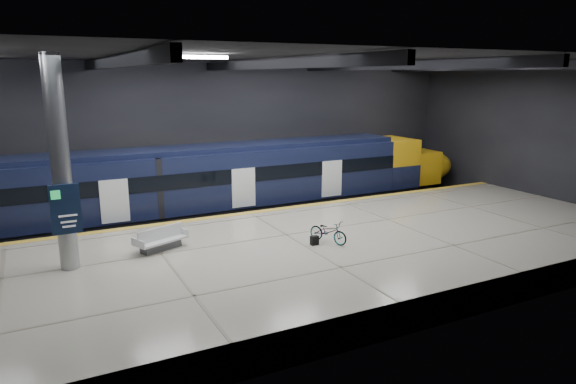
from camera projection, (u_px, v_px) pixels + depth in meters
ground at (276, 253)px, 21.58m from camera, size 30.00×30.00×0.00m
room_shell at (275, 116)px, 20.31m from camera, size 30.10×16.10×8.05m
platform at (305, 259)px, 19.29m from camera, size 30.00×11.00×1.10m
safety_strip at (250, 213)px, 23.73m from camera, size 30.00×0.40×0.01m
rails at (230, 219)px, 26.35m from camera, size 30.00×1.52×0.16m
train at (210, 184)px, 25.47m from camera, size 29.40×2.84×3.79m
bench at (161, 242)px, 18.65m from camera, size 2.09×1.45×0.85m
bicycle at (328, 231)px, 19.41m from camera, size 1.20×1.74×0.87m
pannier_bag at (314, 240)px, 19.20m from camera, size 0.30×0.19×0.35m
info_column at (61, 168)px, 16.17m from camera, size 0.90×0.78×6.90m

